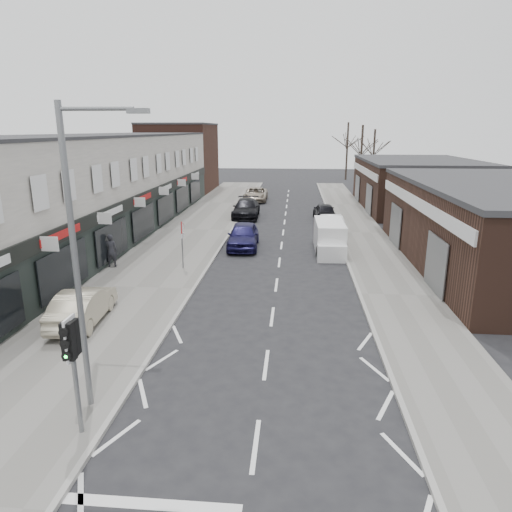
% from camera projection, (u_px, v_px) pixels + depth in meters
% --- Properties ---
extents(ground, '(160.00, 160.00, 0.00)m').
position_uv_depth(ground, '(262.00, 399.00, 13.07)').
color(ground, black).
rests_on(ground, ground).
extents(pavement_left, '(5.50, 64.00, 0.12)m').
position_uv_depth(pavement_left, '(195.00, 230.00, 34.73)').
color(pavement_left, slate).
rests_on(pavement_left, ground).
extents(pavement_right, '(3.50, 64.00, 0.12)m').
position_uv_depth(pavement_right, '(361.00, 233.00, 33.70)').
color(pavement_right, slate).
rests_on(pavement_right, ground).
extents(shop_terrace_left, '(8.00, 41.00, 7.10)m').
position_uv_depth(shop_terrace_left, '(90.00, 187.00, 31.95)').
color(shop_terrace_left, beige).
rests_on(shop_terrace_left, ground).
extents(brick_block_far, '(8.00, 10.00, 8.00)m').
position_uv_depth(brick_block_far, '(180.00, 158.00, 56.31)').
color(brick_block_far, '#43241C').
rests_on(brick_block_far, ground).
extents(right_unit_near, '(10.00, 18.00, 4.50)m').
position_uv_depth(right_unit_near, '(509.00, 228.00, 24.88)').
color(right_unit_near, '#3B231A').
rests_on(right_unit_near, ground).
extents(right_unit_far, '(10.00, 16.00, 4.50)m').
position_uv_depth(right_unit_far, '(416.00, 185.00, 44.08)').
color(right_unit_far, '#3B231A').
rests_on(right_unit_far, ground).
extents(tree_far_a, '(3.60, 3.60, 8.00)m').
position_uv_depth(tree_far_a, '(359.00, 190.00, 58.41)').
color(tree_far_a, '#382D26').
rests_on(tree_far_a, ground).
extents(tree_far_b, '(3.60, 3.60, 7.50)m').
position_uv_depth(tree_far_b, '(372.00, 184.00, 63.96)').
color(tree_far_b, '#382D26').
rests_on(tree_far_b, ground).
extents(tree_far_c, '(3.60, 3.60, 8.50)m').
position_uv_depth(tree_far_c, '(346.00, 180.00, 69.97)').
color(tree_far_c, '#382D26').
rests_on(tree_far_c, ground).
extents(traffic_light, '(0.28, 0.60, 3.10)m').
position_uv_depth(traffic_light, '(72.00, 349.00, 10.86)').
color(traffic_light, slate).
rests_on(traffic_light, pavement_left).
extents(street_lamp, '(2.23, 0.22, 8.00)m').
position_uv_depth(street_lamp, '(80.00, 247.00, 11.44)').
color(street_lamp, slate).
rests_on(street_lamp, pavement_left).
extents(warning_sign, '(0.12, 0.80, 2.70)m').
position_uv_depth(warning_sign, '(182.00, 231.00, 24.43)').
color(warning_sign, slate).
rests_on(warning_sign, pavement_left).
extents(white_van, '(1.79, 4.92, 1.91)m').
position_uv_depth(white_van, '(329.00, 238.00, 28.58)').
color(white_van, white).
rests_on(white_van, ground).
extents(sedan_on_pavement, '(1.76, 4.25, 1.37)m').
position_uv_depth(sedan_on_pavement, '(83.00, 306.00, 17.84)').
color(sedan_on_pavement, '#ADA38A').
rests_on(sedan_on_pavement, pavement_left).
extents(pedestrian, '(0.75, 0.59, 1.83)m').
position_uv_depth(pedestrian, '(111.00, 251.00, 25.05)').
color(pedestrian, black).
rests_on(pedestrian, pavement_left).
extents(parked_car_left_a, '(2.10, 4.83, 1.62)m').
position_uv_depth(parked_car_left_a, '(243.00, 236.00, 29.59)').
color(parked_car_left_a, '#171542').
rests_on(parked_car_left_a, ground).
extents(parked_car_left_b, '(2.37, 5.54, 1.59)m').
position_uv_depth(parked_car_left_b, '(246.00, 209.00, 39.79)').
color(parked_car_left_b, black).
rests_on(parked_car_left_b, ground).
extents(parked_car_left_c, '(2.46, 5.23, 1.45)m').
position_uv_depth(parked_car_left_c, '(256.00, 194.00, 48.99)').
color(parked_car_left_c, gray).
rests_on(parked_car_left_c, ground).
extents(parked_car_right_a, '(1.89, 4.40, 1.41)m').
position_uv_depth(parked_car_right_a, '(330.00, 223.00, 34.00)').
color(parked_car_right_a, white).
rests_on(parked_car_right_a, ground).
extents(parked_car_right_b, '(1.88, 4.31, 1.45)m').
position_uv_depth(parked_car_right_b, '(324.00, 211.00, 38.87)').
color(parked_car_right_b, black).
rests_on(parked_car_right_b, ground).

